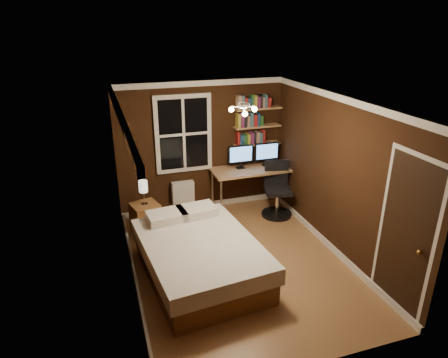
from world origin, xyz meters
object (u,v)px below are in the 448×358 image
object	(u,v)px
nightstand	(146,219)
radiator	(183,197)
desk_lamp	(299,156)
desk	(257,171)
bedside_lamp	(144,193)
monitor_right	(267,154)
bed	(200,257)
monitor_left	(241,157)
office_chair	(277,195)

from	to	relation	value
nightstand	radiator	size ratio (longest dim) A/B	0.87
nightstand	desk_lamp	size ratio (longest dim) A/B	1.25
radiator	desk	xyz separation A→B (m)	(1.43, -0.24, 0.46)
bedside_lamp	nightstand	bearing A→B (deg)	0.00
desk_lamp	nightstand	bearing A→B (deg)	-176.61
monitor_right	desk_lamp	distance (m)	0.62
radiator	bed	bearing A→B (deg)	-96.15
bed	bedside_lamp	bearing A→B (deg)	105.14
bedside_lamp	radiator	distance (m)	1.09
monitor_right	bedside_lamp	bearing A→B (deg)	-169.78
bedside_lamp	desk	size ratio (longest dim) A/B	0.25
nightstand	monitor_left	xyz separation A→B (m)	(1.92, 0.44, 0.79)
bed	desk_lamp	size ratio (longest dim) A/B	5.15
radiator	monitor_left	world-z (taller)	monitor_left
radiator	monitor_left	distance (m)	1.35
nightstand	monitor_right	distance (m)	2.62
monitor_left	monitor_right	bearing A→B (deg)	0.00
bed	nightstand	distance (m)	1.61
radiator	monitor_right	distance (m)	1.82
bed	office_chair	size ratio (longest dim) A/B	2.15
bed	radiator	size ratio (longest dim) A/B	3.58
bed	monitor_left	distance (m)	2.49
desk	desk_lamp	bearing A→B (deg)	-12.62
monitor_left	bedside_lamp	bearing A→B (deg)	-167.00
bedside_lamp	monitor_left	distance (m)	1.99
bedside_lamp	monitor_right	distance (m)	2.51
nightstand	office_chair	distance (m)	2.49
nightstand	monitor_left	distance (m)	2.12
nightstand	desk_lamp	xyz separation A→B (m)	(3.01, 0.18, 0.78)
radiator	monitor_right	size ratio (longest dim) A/B	1.28
desk	bed	bearing A→B (deg)	-131.65
bed	nightstand	bearing A→B (deg)	105.14
bed	radiator	xyz separation A→B (m)	(0.23, 2.10, 0.01)
desk	office_chair	xyz separation A→B (m)	(0.25, -0.40, -0.37)
office_chair	nightstand	bearing A→B (deg)	-167.02
nightstand	bed	bearing A→B (deg)	-83.98
monitor_left	monitor_right	distance (m)	0.54
bedside_lamp	office_chair	bearing A→B (deg)	-1.03
monitor_left	monitor_right	xyz separation A→B (m)	(0.54, 0.00, 0.00)
office_chair	desk	bearing A→B (deg)	136.48
desk	monitor_right	bearing A→B (deg)	21.44
desk_lamp	bedside_lamp	bearing A→B (deg)	-176.61
nightstand	radiator	world-z (taller)	radiator
nightstand	office_chair	world-z (taller)	office_chair
nightstand	desk	size ratio (longest dim) A/B	0.31
nightstand	desk_lamp	bearing A→B (deg)	-11.50
nightstand	monitor_left	world-z (taller)	monitor_left
bed	radiator	distance (m)	2.11
monitor_right	office_chair	distance (m)	0.82
monitor_right	desk_lamp	world-z (taller)	monitor_right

